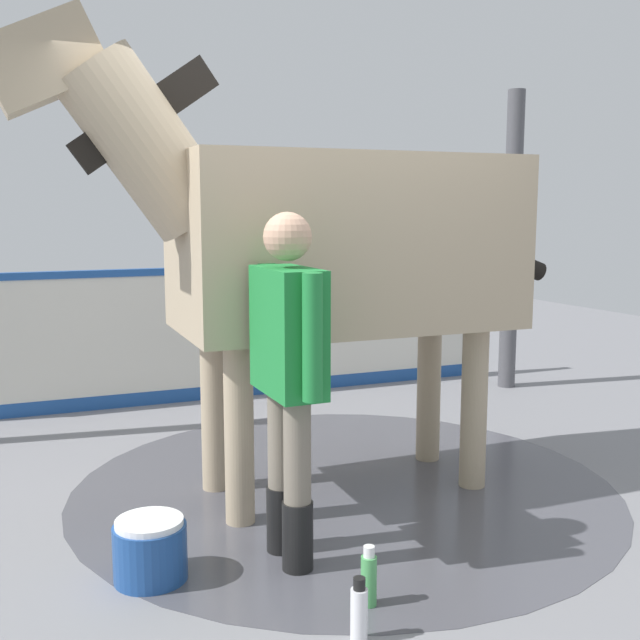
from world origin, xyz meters
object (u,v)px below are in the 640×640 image
at_px(handler, 288,364).
at_px(bottle_shampoo, 359,612).
at_px(wash_bucket, 150,550).
at_px(bottle_spray, 369,578).
at_px(horse, 325,239).

xyz_separation_m(handler, bottle_shampoo, (-0.04, -0.77, -0.86)).
height_order(wash_bucket, bottle_shampoo, wash_bucket).
relative_size(bottle_shampoo, bottle_spray, 0.99).
bearing_deg(handler, wash_bucket, 174.15).
bearing_deg(bottle_spray, handler, 103.68).
distance_m(bottle_shampoo, bottle_spray, 0.28).
xyz_separation_m(handler, wash_bucket, (-0.66, 0.10, -0.83)).
distance_m(handler, bottle_shampoo, 1.16).
bearing_deg(bottle_shampoo, handler, 87.24).
relative_size(horse, bottle_spray, 12.51).
bearing_deg(wash_bucket, bottle_spray, -39.19).
height_order(horse, handler, horse).
relative_size(handler, wash_bucket, 4.97).
xyz_separation_m(horse, handler, (-0.57, -0.76, -0.55)).
bearing_deg(handler, bottle_shampoo, -90.25).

